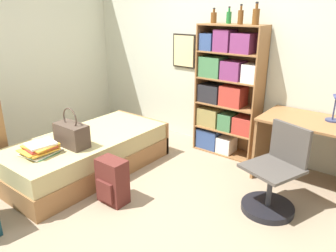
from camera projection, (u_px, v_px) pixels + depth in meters
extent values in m
plane|color=gray|center=(138.00, 192.00, 3.47)|extent=(14.00, 14.00, 0.00)
cube|color=beige|center=(224.00, 51.00, 4.28)|extent=(10.00, 0.06, 2.60)
cube|color=black|center=(184.00, 51.00, 4.61)|extent=(0.37, 0.02, 0.46)
cube|color=beige|center=(184.00, 51.00, 4.60)|extent=(0.33, 0.01, 0.42)
cube|color=beige|center=(9.00, 51.00, 4.34)|extent=(0.06, 10.00, 2.60)
cube|color=olive|center=(89.00, 162.00, 3.89)|extent=(0.91, 1.93, 0.23)
cube|color=tan|center=(87.00, 145.00, 3.81)|extent=(0.88, 1.90, 0.20)
cube|color=olive|center=(142.00, 131.00, 4.55)|extent=(0.91, 0.04, 0.44)
cube|color=#47382D|center=(72.00, 135.00, 3.49)|extent=(0.39, 0.20, 0.25)
torus|color=#47382D|center=(70.00, 118.00, 3.42)|extent=(0.23, 0.02, 0.23)
cube|color=#427A4C|center=(41.00, 154.00, 3.32)|extent=(0.30, 0.30, 0.01)
cube|color=silver|center=(41.00, 152.00, 3.35)|extent=(0.34, 0.38, 0.01)
cube|color=#427A4C|center=(40.00, 151.00, 3.33)|extent=(0.22, 0.31, 0.02)
cube|color=gold|center=(40.00, 150.00, 3.32)|extent=(0.29, 0.32, 0.01)
cube|color=gold|center=(39.00, 149.00, 3.31)|extent=(0.26, 0.35, 0.01)
cube|color=#B2382D|center=(39.00, 146.00, 3.32)|extent=(0.30, 0.31, 0.02)
cube|color=gold|center=(40.00, 145.00, 3.31)|extent=(0.31, 0.30, 0.01)
cube|color=silver|center=(41.00, 144.00, 3.30)|extent=(0.26, 0.30, 0.02)
cube|color=olive|center=(202.00, 88.00, 4.38)|extent=(0.02, 0.33, 1.65)
cube|color=olive|center=(259.00, 97.00, 3.92)|extent=(0.02, 0.33, 1.65)
cube|color=olive|center=(235.00, 90.00, 4.27)|extent=(0.82, 0.01, 1.65)
cube|color=olive|center=(225.00, 151.00, 4.43)|extent=(0.79, 0.33, 0.02)
cube|color=olive|center=(226.00, 129.00, 4.32)|extent=(0.79, 0.33, 0.02)
cube|color=olive|center=(228.00, 105.00, 4.21)|extent=(0.79, 0.33, 0.02)
cube|color=olive|center=(230.00, 79.00, 4.09)|extent=(0.79, 0.33, 0.02)
cube|color=olive|center=(231.00, 52.00, 3.98)|extent=(0.79, 0.33, 0.02)
cube|color=olive|center=(233.00, 25.00, 3.87)|extent=(0.79, 0.33, 0.02)
cube|color=#334C84|center=(210.00, 138.00, 4.51)|extent=(0.30, 0.25, 0.26)
cube|color=silver|center=(227.00, 144.00, 4.36)|extent=(0.20, 0.25, 0.21)
cube|color=#99894C|center=(211.00, 116.00, 4.40)|extent=(0.29, 0.25, 0.24)
cube|color=#427A4C|center=(228.00, 121.00, 4.25)|extent=(0.18, 0.25, 0.21)
cube|color=#B2382D|center=(245.00, 125.00, 4.12)|extent=(0.24, 0.25, 0.22)
cube|color=#232328|center=(212.00, 93.00, 4.29)|extent=(0.29, 0.25, 0.23)
cube|color=#B2382D|center=(233.00, 96.00, 4.10)|extent=(0.29, 0.25, 0.25)
cube|color=#427A4C|center=(213.00, 67.00, 4.17)|extent=(0.29, 0.25, 0.26)
cube|color=#7A336B|center=(233.00, 70.00, 4.01)|extent=(0.25, 0.25, 0.23)
cube|color=silver|center=(252.00, 73.00, 3.87)|extent=(0.17, 0.25, 0.22)
cube|color=#334C84|center=(210.00, 42.00, 4.10)|extent=(0.17, 0.25, 0.21)
cube|color=#7A336B|center=(225.00, 40.00, 3.97)|extent=(0.20, 0.25, 0.26)
cube|color=#7A336B|center=(244.00, 43.00, 3.83)|extent=(0.24, 0.25, 0.23)
cylinder|color=brown|center=(214.00, 18.00, 4.04)|extent=(0.07, 0.07, 0.13)
cylinder|color=brown|center=(214.00, 11.00, 4.01)|extent=(0.03, 0.03, 0.04)
cylinder|color=#232328|center=(214.00, 8.00, 4.00)|extent=(0.03, 0.03, 0.01)
cylinder|color=#1E6B2D|center=(229.00, 18.00, 3.91)|extent=(0.06, 0.06, 0.14)
cylinder|color=#1E6B2D|center=(229.00, 10.00, 3.88)|extent=(0.02, 0.02, 0.04)
cylinder|color=#232328|center=(229.00, 7.00, 3.87)|extent=(0.03, 0.03, 0.02)
cylinder|color=brown|center=(241.00, 17.00, 3.74)|extent=(0.06, 0.06, 0.16)
cylinder|color=brown|center=(241.00, 8.00, 3.70)|extent=(0.03, 0.03, 0.05)
cylinder|color=#232328|center=(241.00, 5.00, 3.69)|extent=(0.03, 0.03, 0.02)
cylinder|color=brown|center=(256.00, 17.00, 3.66)|extent=(0.08, 0.08, 0.17)
cylinder|color=brown|center=(257.00, 6.00, 3.62)|extent=(0.03, 0.03, 0.05)
cylinder|color=#232328|center=(257.00, 3.00, 3.61)|extent=(0.04, 0.04, 0.02)
cube|color=olive|center=(313.00, 121.00, 3.44)|extent=(1.02, 0.66, 0.02)
cube|color=olive|center=(265.00, 142.00, 3.85)|extent=(0.03, 0.62, 0.70)
cylinder|color=navy|center=(332.00, 120.00, 3.41)|extent=(0.14, 0.14, 0.02)
cylinder|color=navy|center=(334.00, 109.00, 3.37)|extent=(0.02, 0.02, 0.24)
cylinder|color=black|center=(267.00, 207.00, 3.15)|extent=(0.50, 0.50, 0.06)
cylinder|color=#333338|center=(269.00, 190.00, 3.09)|extent=(0.05, 0.05, 0.43)
cube|color=#47423D|center=(272.00, 169.00, 3.01)|extent=(0.58, 0.58, 0.03)
cube|color=#47423D|center=(290.00, 144.00, 3.05)|extent=(0.40, 0.17, 0.37)
cube|color=#56231E|center=(113.00, 181.00, 3.23)|extent=(0.30, 0.19, 0.46)
cube|color=#56231E|center=(105.00, 192.00, 3.17)|extent=(0.21, 0.03, 0.21)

